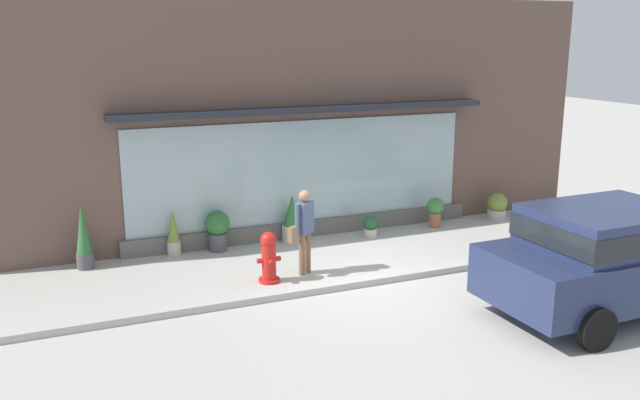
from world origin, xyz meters
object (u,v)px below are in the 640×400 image
(potted_plant_doorstep, at_px, (292,220))
(potted_plant_window_center, at_px, (435,210))
(potted_plant_near_hydrant, at_px, (173,233))
(potted_plant_trailing_edge, at_px, (217,228))
(pedestrian_with_handbag, at_px, (304,226))
(parked_car_navy, at_px, (611,254))
(potted_plant_corner_tall, at_px, (497,206))
(potted_plant_by_entrance, at_px, (83,238))
(potted_plant_low_front, at_px, (371,226))
(fire_hydrant, at_px, (269,257))

(potted_plant_doorstep, relative_size, potted_plant_window_center, 1.48)
(potted_plant_near_hydrant, distance_m, potted_plant_trailing_edge, 0.89)
(pedestrian_with_handbag, bearing_deg, parked_car_navy, 105.80)
(potted_plant_corner_tall, relative_size, potted_plant_by_entrance, 0.50)
(potted_plant_trailing_edge, bearing_deg, potted_plant_near_hydrant, 175.78)
(pedestrian_with_handbag, distance_m, potted_plant_low_front, 2.81)
(pedestrian_with_handbag, relative_size, potted_plant_corner_tall, 2.54)
(potted_plant_doorstep, distance_m, potted_plant_near_hydrant, 2.50)
(potted_plant_doorstep, relative_size, potted_plant_near_hydrant, 1.06)
(parked_car_navy, distance_m, potted_plant_window_center, 5.26)
(potted_plant_window_center, xyz_separation_m, potted_plant_low_front, (-1.74, -0.15, -0.15))
(fire_hydrant, bearing_deg, potted_plant_corner_tall, 16.80)
(fire_hydrant, height_order, potted_plant_low_front, fire_hydrant)
(potted_plant_doorstep, xyz_separation_m, potted_plant_window_center, (3.43, -0.20, -0.08))
(potted_plant_doorstep, xyz_separation_m, potted_plant_corner_tall, (5.21, -0.14, -0.18))
(pedestrian_with_handbag, xyz_separation_m, potted_plant_doorstep, (0.51, 1.95, -0.43))
(pedestrian_with_handbag, relative_size, parked_car_navy, 0.37)
(fire_hydrant, relative_size, potted_plant_window_center, 1.34)
(potted_plant_low_front, bearing_deg, fire_hydrant, -149.25)
(pedestrian_with_handbag, height_order, potted_plant_low_front, pedestrian_with_handbag)
(fire_hydrant, height_order, potted_plant_trailing_edge, fire_hydrant)
(parked_car_navy, relative_size, potted_plant_by_entrance, 3.38)
(pedestrian_with_handbag, xyz_separation_m, potted_plant_low_front, (2.20, 1.61, -0.66))
(potted_plant_by_entrance, bearing_deg, potted_plant_window_center, -1.11)
(fire_hydrant, bearing_deg, potted_plant_doorstep, 59.44)
(parked_car_navy, height_order, potted_plant_low_front, parked_car_navy)
(parked_car_navy, bearing_deg, potted_plant_corner_tall, 69.15)
(fire_hydrant, relative_size, potted_plant_doorstep, 0.90)
(potted_plant_near_hydrant, xyz_separation_m, potted_plant_trailing_edge, (0.88, -0.07, 0.02))
(pedestrian_with_handbag, height_order, potted_plant_trailing_edge, pedestrian_with_handbag)
(potted_plant_trailing_edge, bearing_deg, potted_plant_window_center, -2.56)
(potted_plant_window_center, bearing_deg, pedestrian_with_handbag, -156.01)
(potted_plant_corner_tall, bearing_deg, potted_plant_trailing_edge, 178.59)
(potted_plant_window_center, xyz_separation_m, potted_plant_trailing_edge, (-5.05, 0.23, 0.08))
(fire_hydrant, xyz_separation_m, potted_plant_low_front, (2.92, 1.74, -0.21))
(potted_plant_low_front, height_order, potted_plant_near_hydrant, potted_plant_near_hydrant)
(potted_plant_doorstep, relative_size, potted_plant_trailing_edge, 1.22)
(potted_plant_window_center, relative_size, potted_plant_corner_tall, 1.11)
(fire_hydrant, distance_m, potted_plant_window_center, 5.03)
(potted_plant_corner_tall, bearing_deg, potted_plant_by_entrance, 179.45)
(fire_hydrant, height_order, potted_plant_corner_tall, fire_hydrant)
(parked_car_navy, distance_m, potted_plant_doorstep, 6.37)
(parked_car_navy, xyz_separation_m, potted_plant_window_center, (0.12, 5.23, -0.56))
(pedestrian_with_handbag, distance_m, potted_plant_near_hydrant, 2.89)
(pedestrian_with_handbag, bearing_deg, potted_plant_near_hydrant, -77.67)
(fire_hydrant, bearing_deg, potted_plant_window_center, 22.03)
(pedestrian_with_handbag, distance_m, potted_plant_corner_tall, 6.03)
(potted_plant_doorstep, bearing_deg, potted_plant_trailing_edge, 179.02)
(potted_plant_doorstep, height_order, potted_plant_window_center, potted_plant_doorstep)
(parked_car_navy, bearing_deg, potted_plant_by_entrance, 143.31)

